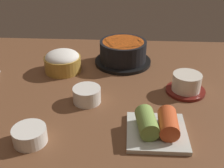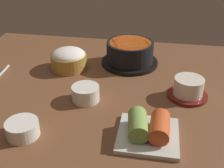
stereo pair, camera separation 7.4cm
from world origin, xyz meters
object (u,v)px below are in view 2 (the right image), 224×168
Objects in this scene: banchan_cup_center at (86,93)px; side_bowl_near at (22,128)px; stone_pot at (130,53)px; tea_cup_with_saucer at (188,87)px; kimchi_plate at (148,129)px; rice_bowl at (69,59)px.

side_bowl_near is at bearing -121.64° from banchan_cup_center.
tea_cup_with_saucer is (17.42, -16.99, -1.18)cm from stone_pot.
tea_cup_with_saucer is 0.81× the size of kimchi_plate.
kimchi_plate is (16.82, -11.98, -0.02)cm from banchan_cup_center.
side_bowl_near is (-0.09, -32.87, -1.46)cm from rice_bowl.
tea_cup_with_saucer is 1.48× the size of banchan_cup_center.
rice_bowl reaches higher than tea_cup_with_saucer.
side_bowl_near is (-35.87, -22.55, -0.70)cm from tea_cup_with_saucer.
kimchi_plate is at bearing -77.04° from stone_pot.
rice_bowl is 19.56cm from banchan_cup_center.
kimchi_plate is 26.93cm from side_bowl_near.
rice_bowl is 1.06× the size of tea_cup_with_saucer.
stone_pot reaches higher than rice_bowl.
banchan_cup_center reaches higher than side_bowl_near.
kimchi_plate is at bearing 8.46° from side_bowl_near.
stone_pot is 1.41× the size of kimchi_plate.
kimchi_plate reaches higher than banchan_cup_center.
tea_cup_with_saucer is 42.38cm from side_bowl_near.
banchan_cup_center is (9.73, -16.93, -1.19)cm from rice_bowl.
rice_bowl is at bearing 89.84° from side_bowl_near.
kimchi_plate is (-9.23, -18.59, -0.45)cm from tea_cup_with_saucer.
kimchi_plate is at bearing -47.44° from rice_bowl.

